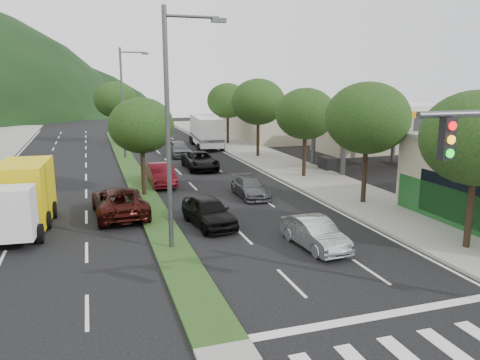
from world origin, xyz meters
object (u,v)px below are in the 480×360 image
object	(u,v)px
tree_r_e	(228,101)
streetlight_mid	(125,98)
car_queue_c	(161,175)
car_queue_d	(200,161)
motorhome	(206,131)
tree_r_a	(477,138)
tree_med_near	(141,126)
car_queue_e	(179,149)
box_truck	(22,199)
car_queue_b	(250,187)
suv_maroon	(119,202)
tree_r_d	(258,102)
tree_r_c	(305,114)
car_queue_a	(209,211)
streetlight_near	(173,119)
tree_r_b	(368,118)
tree_med_far	(115,100)
sedan_silver	(315,233)

from	to	relation	value
tree_r_e	streetlight_mid	distance (m)	13.73
car_queue_c	car_queue_d	xyz separation A→B (m)	(3.93, 5.00, -0.03)
tree_r_e	streetlight_mid	xyz separation A→B (m)	(-11.79, -7.00, 0.69)
tree_r_e	motorhome	distance (m)	4.70
tree_r_a	car_queue_d	distance (m)	23.09
tree_med_near	motorhome	bearing A→B (deg)	65.96
car_queue_e	box_truck	xyz separation A→B (m)	(-11.36, -19.71, 0.75)
tree_med_near	car_queue_b	distance (m)	7.69
suv_maroon	car_queue_e	xyz separation A→B (m)	(6.77, 18.90, -0.03)
tree_r_a	tree_r_d	distance (m)	26.00
tree_r_c	car_queue_a	distance (m)	13.95
tree_r_a	tree_r_e	distance (m)	36.00
motorhome	tree_r_c	bearing A→B (deg)	-75.49
tree_r_e	box_truck	size ratio (longest dim) A/B	1.02
tree_r_c	streetlight_near	distance (m)	16.85
box_truck	streetlight_mid	bearing A→B (deg)	-103.52
tree_r_b	motorhome	xyz separation A→B (m)	(-3.00, 26.18, -3.27)
tree_r_a	car_queue_c	size ratio (longest dim) A/B	1.47
tree_r_c	car_queue_d	xyz separation A→B (m)	(-6.57, 5.76, -4.03)
tree_r_c	tree_med_far	world-z (taller)	tree_med_far
sedan_silver	box_truck	size ratio (longest dim) A/B	0.60
sedan_silver	car_queue_d	size ratio (longest dim) A/B	0.77
box_truck	tree_med_far	bearing A→B (deg)	-96.89
sedan_silver	box_truck	xyz separation A→B (m)	(-12.31, 6.82, 0.84)
tree_r_e	streetlight_mid	world-z (taller)	streetlight_mid
tree_r_a	tree_r_b	size ratio (longest dim) A/B	0.96
tree_med_near	motorhome	size ratio (longest dim) A/B	0.68
tree_r_e	car_queue_a	world-z (taller)	tree_r_e
tree_r_c	streetlight_mid	size ratio (longest dim) A/B	0.65
tree_r_d	car_queue_e	bearing A→B (deg)	158.14
car_queue_e	box_truck	distance (m)	22.77
tree_r_c	car_queue_e	world-z (taller)	tree_r_c
tree_med_near	car_queue_d	distance (m)	10.17
tree_r_a	suv_maroon	bearing A→B (deg)	144.26
car_queue_c	tree_r_a	bearing A→B (deg)	-58.13
tree_r_d	motorhome	bearing A→B (deg)	110.13
tree_r_c	tree_med_near	size ratio (longest dim) A/B	1.08
tree_r_e	tree_med_near	bearing A→B (deg)	-118.61
car_queue_d	tree_med_far	bearing A→B (deg)	107.23
car_queue_c	tree_med_near	bearing A→B (deg)	-118.75
streetlight_mid	car_queue_a	distance (m)	22.87
tree_r_b	car_queue_a	distance (m)	10.64
tree_r_e	car_queue_d	distance (m)	16.23
tree_r_d	tree_med_far	distance (m)	18.44
streetlight_near	tree_med_near	bearing A→B (deg)	91.18
tree_r_b	suv_maroon	world-z (taller)	tree_r_b
tree_r_b	car_queue_d	world-z (taller)	tree_r_b
tree_r_b	streetlight_near	distance (m)	12.47
tree_r_d	car_queue_b	size ratio (longest dim) A/B	1.75
suv_maroon	motorhome	distance (m)	26.57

